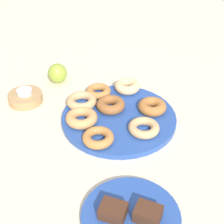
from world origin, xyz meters
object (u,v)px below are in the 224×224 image
at_px(donut_plate, 119,118).
at_px(donut_5, 98,91).
at_px(cake_plate, 131,217).
at_px(tealight, 24,92).
at_px(donut_2, 144,128).
at_px(brownie_near, 148,214).
at_px(candle_holder, 25,98).
at_px(donut_3, 127,86).
at_px(donut_6, 111,105).
at_px(brownie_far, 113,211).
at_px(donut_0, 152,107).
at_px(apple, 58,73).
at_px(donut_4, 98,138).
at_px(donut_1, 82,118).
at_px(donut_7, 82,101).

bearing_deg(donut_plate, donut_5, -19.59).
relative_size(cake_plate, tealight, 4.38).
relative_size(donut_2, brownie_near, 1.59).
bearing_deg(candle_holder, donut_3, -131.05).
relative_size(donut_2, donut_6, 1.01).
bearing_deg(brownie_far, donut_0, -65.81).
xyz_separation_m(donut_0, apple, (0.36, 0.06, 0.00)).
bearing_deg(cake_plate, donut_plate, -45.22).
xyz_separation_m(donut_5, tealight, (0.16, 0.16, 0.01)).
bearing_deg(apple, donut_5, -175.04).
bearing_deg(donut_4, brownie_far, 140.88).
relative_size(donut_3, brownie_near, 1.52).
bearing_deg(tealight, donut_6, -151.42).
bearing_deg(donut_2, tealight, 16.59).
bearing_deg(donut_1, donut_7, -44.40).
bearing_deg(brownie_far, donut_3, -53.97).
bearing_deg(donut_4, cake_plate, 149.56).
relative_size(donut_1, donut_7, 0.99).
xyz_separation_m(brownie_near, apple, (0.57, -0.26, 0.00)).
bearing_deg(cake_plate, tealight, -13.23).
distance_m(donut_1, tealight, 0.22).
xyz_separation_m(tealight, apple, (0.02, -0.15, -0.00)).
xyz_separation_m(donut_1, donut_6, (-0.02, -0.10, 0.00)).
distance_m(donut_plate, donut_0, 0.10).
xyz_separation_m(donut_1, donut_7, (0.06, -0.06, -0.00)).
distance_m(donut_6, apple, 0.26).
relative_size(donut_3, donut_4, 0.98).
bearing_deg(donut_2, brownie_far, 114.54).
xyz_separation_m(donut_5, apple, (0.18, 0.02, 0.01)).
distance_m(donut_1, donut_6, 0.10).
xyz_separation_m(donut_3, brownie_near, (-0.34, 0.35, 0.00)).
height_order(donut_5, apple, apple).
height_order(donut_plate, cake_plate, same).
bearing_deg(donut_3, donut_6, 104.43).
xyz_separation_m(donut_2, donut_3, (0.17, -0.13, 0.00)).
bearing_deg(donut_7, donut_plate, -165.39).
xyz_separation_m(brownie_far, tealight, (0.50, -0.15, 0.01)).
height_order(donut_6, donut_7, donut_6).
bearing_deg(apple, donut_4, 155.80).
bearing_deg(donut_1, donut_6, -100.49).
distance_m(brownie_far, apple, 0.60).
distance_m(donut_plate, candle_holder, 0.31).
bearing_deg(donut_7, tealight, 29.01).
height_order(donut_1, brownie_near, brownie_near).
bearing_deg(brownie_far, candle_holder, -16.70).
distance_m(donut_0, tealight, 0.40).
height_order(donut_plate, donut_7, donut_7).
bearing_deg(donut_plate, donut_2, 175.19).
xyz_separation_m(brownie_near, tealight, (0.56, -0.11, 0.01)).
bearing_deg(candle_holder, brownie_far, 163.30).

